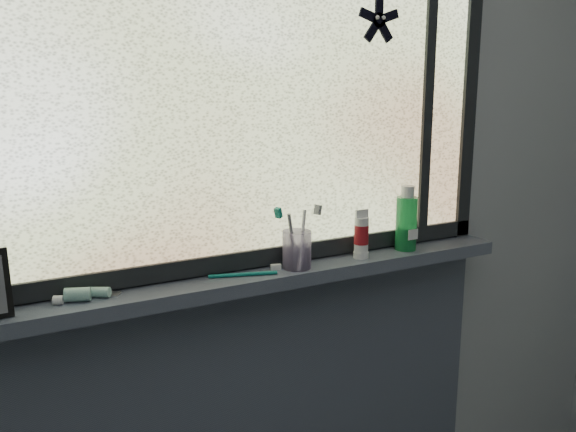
% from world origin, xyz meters
% --- Properties ---
extents(wall_back, '(3.00, 0.01, 2.50)m').
position_xyz_m(wall_back, '(0.00, 1.30, 1.25)').
color(wall_back, '#9EA3A8').
rests_on(wall_back, ground).
extents(windowsill, '(1.62, 0.14, 0.04)m').
position_xyz_m(windowsill, '(0.00, 1.23, 1.00)').
color(windowsill, '#454D5D').
rests_on(windowsill, wall_back).
extents(sill_apron, '(1.62, 0.02, 0.98)m').
position_xyz_m(sill_apron, '(0.00, 1.29, 0.49)').
color(sill_apron, '#454D5D').
rests_on(sill_apron, floor).
extents(window_pane, '(1.50, 0.01, 1.00)m').
position_xyz_m(window_pane, '(0.00, 1.28, 1.53)').
color(window_pane, silver).
rests_on(window_pane, wall_back).
extents(frame_bottom, '(1.60, 0.03, 0.05)m').
position_xyz_m(frame_bottom, '(0.00, 1.28, 1.05)').
color(frame_bottom, black).
rests_on(frame_bottom, windowsill).
extents(frame_right, '(0.05, 0.03, 1.10)m').
position_xyz_m(frame_right, '(0.78, 1.28, 1.53)').
color(frame_right, black).
rests_on(frame_right, wall_back).
extents(frame_mullion, '(0.03, 0.03, 1.00)m').
position_xyz_m(frame_mullion, '(0.60, 1.28, 1.53)').
color(frame_mullion, black).
rests_on(frame_mullion, wall_back).
extents(starfish_sticker, '(0.15, 0.02, 0.15)m').
position_xyz_m(starfish_sticker, '(0.40, 1.27, 1.72)').
color(starfish_sticker, black).
rests_on(starfish_sticker, window_pane).
extents(toothpaste_tube, '(0.20, 0.12, 0.04)m').
position_xyz_m(toothpaste_tube, '(-0.49, 1.23, 1.04)').
color(toothpaste_tube, white).
rests_on(toothpaste_tube, windowsill).
extents(toothbrush_cup, '(0.11, 0.11, 0.11)m').
position_xyz_m(toothbrush_cup, '(0.10, 1.22, 1.07)').
color(toothbrush_cup, '#AE99CA').
rests_on(toothbrush_cup, windowsill).
extents(toothbrush_lying, '(0.23, 0.09, 0.02)m').
position_xyz_m(toothbrush_lying, '(-0.07, 1.22, 1.03)').
color(toothbrush_lying, '#0D7669').
rests_on(toothbrush_lying, windowsill).
extents(mouthwash_bottle, '(0.07, 0.07, 0.17)m').
position_xyz_m(mouthwash_bottle, '(0.50, 1.23, 1.12)').
color(mouthwash_bottle, green).
rests_on(mouthwash_bottle, windowsill).
extents(cream_tube, '(0.05, 0.05, 0.11)m').
position_xyz_m(cream_tube, '(0.32, 1.22, 1.10)').
color(cream_tube, silver).
rests_on(cream_tube, windowsill).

